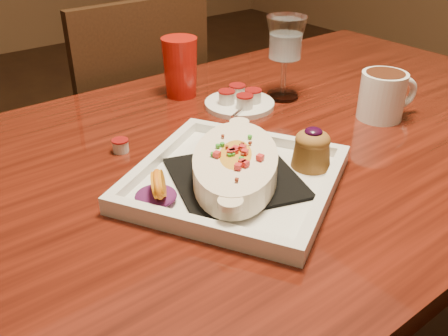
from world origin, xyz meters
TOP-DOWN VIEW (x-y plane):
  - table at (0.00, 0.00)m, footprint 1.50×0.90m
  - chair_far at (-0.00, 0.63)m, footprint 0.42×0.42m
  - plate at (-0.17, -0.10)m, footprint 0.43×0.43m
  - coffee_mug at (0.24, -0.08)m, footprint 0.13×0.09m
  - goblet at (0.15, 0.13)m, footprint 0.09×0.09m
  - saucer at (0.04, 0.15)m, footprint 0.16×0.16m
  - creamer_loose at (-0.27, 0.13)m, footprint 0.03×0.03m
  - red_tumbler at (-0.03, 0.29)m, footprint 0.08×0.08m

SIDE VIEW (x-z plane):
  - chair_far at x=0.00m, z-range 0.04..0.97m
  - table at x=0.00m, z-range 0.28..1.03m
  - creamer_loose at x=-0.27m, z-range 0.75..0.77m
  - saucer at x=0.04m, z-range 0.71..0.82m
  - plate at x=-0.17m, z-range 0.74..0.82m
  - coffee_mug at x=0.24m, z-range 0.75..0.85m
  - red_tumbler at x=-0.03m, z-range 0.75..0.89m
  - goblet at x=0.15m, z-range 0.79..0.97m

